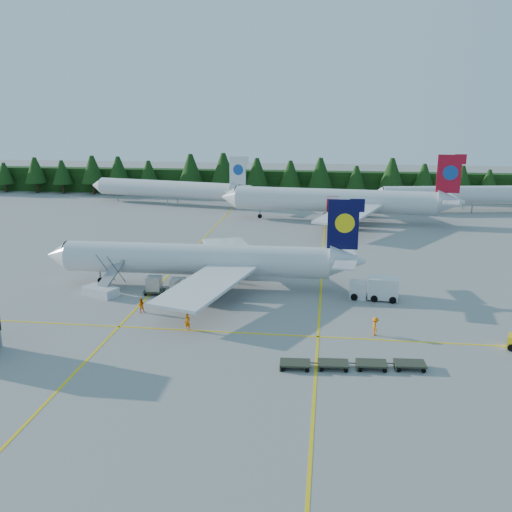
# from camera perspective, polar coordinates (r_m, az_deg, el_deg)

# --- Properties ---
(ground) EXTENTS (320.00, 320.00, 0.00)m
(ground) POSITION_cam_1_polar(r_m,az_deg,el_deg) (61.79, 0.76, -5.65)
(ground) COLOR gray
(ground) RESTS_ON ground
(taxi_stripe_a) EXTENTS (0.25, 120.00, 0.01)m
(taxi_stripe_a) POSITION_cam_1_polar(r_m,az_deg,el_deg) (83.06, -7.26, -0.34)
(taxi_stripe_a) COLOR yellow
(taxi_stripe_a) RESTS_ON ground
(taxi_stripe_b) EXTENTS (0.25, 120.00, 0.01)m
(taxi_stripe_b) POSITION_cam_1_polar(r_m,az_deg,el_deg) (80.46, 6.67, -0.83)
(taxi_stripe_b) COLOR yellow
(taxi_stripe_b) RESTS_ON ground
(taxi_stripe_cross) EXTENTS (80.00, 0.25, 0.01)m
(taxi_stripe_cross) POSITION_cam_1_polar(r_m,az_deg,el_deg) (56.26, 0.04, -7.77)
(taxi_stripe_cross) COLOR yellow
(taxi_stripe_cross) RESTS_ON ground
(treeline_hedge) EXTENTS (220.00, 4.00, 6.00)m
(treeline_hedge) POSITION_cam_1_polar(r_m,az_deg,el_deg) (140.87, 4.67, 7.25)
(treeline_hedge) COLOR black
(treeline_hedge) RESTS_ON ground
(airliner_navy) EXTENTS (38.26, 31.49, 11.13)m
(airliner_navy) POSITION_cam_1_polar(r_m,az_deg,el_deg) (69.97, -6.53, -0.39)
(airliner_navy) COLOR silver
(airliner_navy) RESTS_ON ground
(airliner_red) EXTENTS (44.68, 36.65, 12.99)m
(airliner_red) POSITION_cam_1_polar(r_m,az_deg,el_deg) (110.00, 7.39, 5.49)
(airliner_red) COLOR silver
(airliner_red) RESTS_ON ground
(airliner_far_left) EXTENTS (37.72, 10.80, 11.09)m
(airliner_far_left) POSITION_cam_1_polar(r_m,az_deg,el_deg) (130.27, -9.55, 6.68)
(airliner_far_left) COLOR silver
(airliner_far_left) RESTS_ON ground
(airliner_far_right) EXTENTS (37.88, 9.58, 11.08)m
(airliner_far_right) POSITION_cam_1_polar(r_m,az_deg,el_deg) (126.39, 19.22, 5.81)
(airliner_far_right) COLOR silver
(airliner_far_right) RESTS_ON ground
(airstairs) EXTENTS (4.76, 6.20, 3.66)m
(airstairs) POSITION_cam_1_polar(r_m,az_deg,el_deg) (69.39, -15.11, -3.15)
(airstairs) COLOR silver
(airstairs) RESTS_ON ground
(service_truck) EXTENTS (5.61, 2.52, 2.62)m
(service_truck) POSITION_cam_1_polar(r_m,az_deg,el_deg) (66.83, 11.76, -3.18)
(service_truck) COLOR white
(service_truck) RESTS_ON ground
(dolly_train) EXTENTS (12.33, 2.90, 0.15)m
(dolly_train) POSITION_cam_1_polar(r_m,az_deg,el_deg) (49.83, 9.62, -10.52)
(dolly_train) COLOR #2F3325
(dolly_train) RESTS_ON ground
(uld_pair) EXTENTS (5.39, 2.30, 1.79)m
(uld_pair) POSITION_cam_1_polar(r_m,az_deg,el_deg) (67.59, -9.00, -2.92)
(uld_pair) COLOR #2F3325
(uld_pair) RESTS_ON ground
(crew_a) EXTENTS (0.67, 0.48, 1.70)m
(crew_a) POSITION_cam_1_polar(r_m,az_deg,el_deg) (57.26, -6.86, -6.55)
(crew_a) COLOR orange
(crew_a) RESTS_ON ground
(crew_b) EXTENTS (0.97, 0.88, 1.62)m
(crew_b) POSITION_cam_1_polar(r_m,az_deg,el_deg) (62.74, -11.43, -4.84)
(crew_b) COLOR #EB6504
(crew_b) RESTS_ON ground
(crew_c) EXTENTS (0.60, 0.81, 1.83)m
(crew_c) POSITION_cam_1_polar(r_m,az_deg,el_deg) (56.76, 11.84, -6.91)
(crew_c) COLOR orange
(crew_c) RESTS_ON ground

